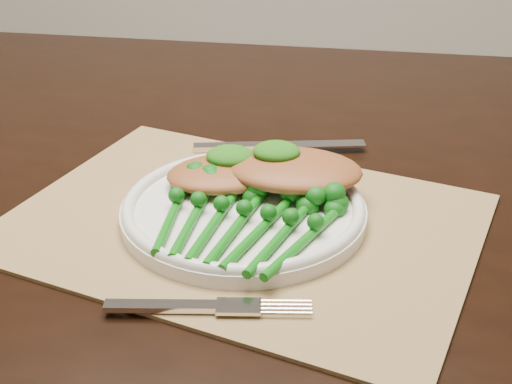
# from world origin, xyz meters

# --- Properties ---
(placemat) EXTENTS (0.52, 0.44, 0.00)m
(placemat) POSITION_xyz_m (0.14, -0.13, 0.75)
(placemat) COLOR #94774B
(placemat) RESTS_ON dining_table
(dinner_plate) EXTENTS (0.24, 0.24, 0.02)m
(dinner_plate) POSITION_xyz_m (0.14, -0.13, 0.76)
(dinner_plate) COLOR silver
(dinner_plate) RESTS_ON placemat
(knife) EXTENTS (0.20, 0.05, 0.01)m
(knife) POSITION_xyz_m (0.14, 0.03, 0.76)
(knife) COLOR silver
(knife) RESTS_ON placemat
(fork) EXTENTS (0.17, 0.03, 0.01)m
(fork) POSITION_xyz_m (0.14, -0.28, 0.76)
(fork) COLOR silver
(fork) RESTS_ON placemat
(chicken_fillet_left) EXTENTS (0.14, 0.12, 0.02)m
(chicken_fillet_left) POSITION_xyz_m (0.12, -0.08, 0.78)
(chicken_fillet_left) COLOR brown
(chicken_fillet_left) RESTS_ON dinner_plate
(chicken_fillet_right) EXTENTS (0.14, 0.10, 0.03)m
(chicken_fillet_right) POSITION_xyz_m (0.19, -0.08, 0.79)
(chicken_fillet_right) COLOR brown
(chicken_fillet_right) RESTS_ON dinner_plate
(pesto_dollop_left) EXTENTS (0.05, 0.04, 0.02)m
(pesto_dollop_left) POSITION_xyz_m (0.12, -0.07, 0.79)
(pesto_dollop_left) COLOR #144F0B
(pesto_dollop_left) RESTS_ON chicken_fillet_left
(pesto_dollop_right) EXTENTS (0.05, 0.04, 0.02)m
(pesto_dollop_right) POSITION_xyz_m (0.17, -0.08, 0.80)
(pesto_dollop_right) COLOR #144F0B
(pesto_dollop_right) RESTS_ON chicken_fillet_right
(broccolini_bundle) EXTENTS (0.19, 0.20, 0.04)m
(broccolini_bundle) POSITION_xyz_m (0.14, -0.18, 0.77)
(broccolini_bundle) COLOR #0C620F
(broccolini_bundle) RESTS_ON dinner_plate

